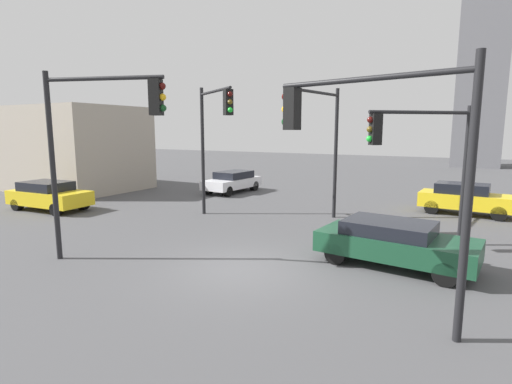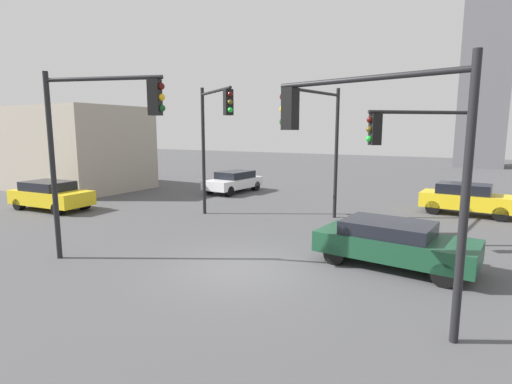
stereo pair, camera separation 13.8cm
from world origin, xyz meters
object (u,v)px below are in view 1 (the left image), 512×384
Objects in this scene: car_2 at (232,181)px; car_0 at (465,198)px; traffic_light_0 at (318,127)px; traffic_light_4 at (421,147)px; traffic_light_3 at (213,126)px; car_3 at (394,242)px; traffic_light_1 at (370,138)px; traffic_light_2 at (100,127)px; car_1 at (49,195)px.

car_0 is at bearing 93.11° from car_2.
traffic_light_0 is 1.21× the size of traffic_light_4.
traffic_light_0 is 10.33m from car_2.
traffic_light_3 is 9.18m from car_3.
traffic_light_1 is 0.91× the size of traffic_light_3.
traffic_light_4 is (0.40, 5.66, -0.38)m from traffic_light_1.
traffic_light_1 is 17.80m from car_2.
traffic_light_3 reaches higher than traffic_light_4.
traffic_light_1 is 5.68m from traffic_light_4.
traffic_light_2 reaches higher than car_1.
traffic_light_3 is 1.38× the size of car_1.
traffic_light_0 is at bearing -131.78° from car_0.
traffic_light_1 is 7.73m from traffic_light_2.
car_0 is at bearing 69.27° from traffic_light_3.
car_0 is at bearing -85.26° from traffic_light_1.
traffic_light_0 reaches higher than car_1.
traffic_light_3 is (-8.07, 5.91, 0.35)m from traffic_light_1.
traffic_light_0 is 1.26× the size of car_3.
traffic_light_4 is 1.15× the size of car_0.
traffic_light_1 is 1.12× the size of traffic_light_4.
traffic_light_0 is 1.35× the size of car_1.
traffic_light_2 is 1.31× the size of car_2.
traffic_light_3 is 12.39m from car_0.
traffic_light_2 reaches higher than car_0.
car_0 is (5.58, 5.32, -3.36)m from traffic_light_0.
traffic_light_1 is at bearing -15.92° from car_1.
car_0 is 0.98× the size of car_1.
traffic_light_2 is 10.46m from car_1.
traffic_light_4 is at bearing 77.98° from traffic_light_0.
car_0 is at bearing -141.23° from traffic_light_4.
traffic_light_0 is at bearing -49.71° from traffic_light_1.
traffic_light_2 is at bearing -17.65° from traffic_light_0.
traffic_light_3 is 9.55m from car_1.
car_2 is (5.08, 9.35, -0.03)m from car_1.
traffic_light_3 reaches higher than traffic_light_0.
traffic_light_1 is at bearing -93.42° from car_0.
traffic_light_3 is 8.50m from traffic_light_4.
traffic_light_4 is at bearing 3.09° from car_1.
traffic_light_1 is at bearing 45.99° from traffic_light_4.
traffic_light_4 reaches higher than car_1.
traffic_light_0 reaches higher than traffic_light_4.
traffic_light_2 reaches higher than traffic_light_1.
traffic_light_0 is 4.56m from traffic_light_4.
traffic_light_0 is 8.41m from car_0.
traffic_light_1 is 1.16× the size of car_3.
car_1 is 10.65m from car_2.
car_0 is (1.78, 12.61, -3.06)m from traffic_light_1.
traffic_light_4 is (4.20, -1.64, -0.68)m from traffic_light_0.
traffic_light_4 reaches higher than car_2.
traffic_light_0 is 6.43m from car_3.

